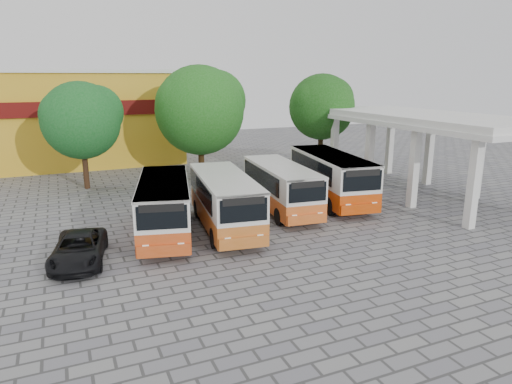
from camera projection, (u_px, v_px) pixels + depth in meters
name	position (u px, v px, depth m)	size (l,w,h in m)	color
ground	(314.00, 233.00, 23.16)	(90.00, 90.00, 0.00)	slate
terminal_shelter	(426.00, 121.00, 29.55)	(6.80, 15.80, 5.40)	silver
shophouse_block	(63.00, 117.00, 41.02)	(20.40, 10.40, 8.30)	gold
bus_far_left	(164.00, 204.00, 22.52)	(4.08, 8.17, 2.80)	#BF4314
bus_centre_left	(225.00, 199.00, 23.37)	(3.38, 8.13, 2.84)	#B85D1D
bus_centre_right	(281.00, 185.00, 26.58)	(3.06, 7.81, 2.74)	#CF571B
bus_far_right	(331.00, 175.00, 28.54)	(3.85, 8.73, 3.03)	#C13902
tree_left	(82.00, 118.00, 31.26)	(5.58, 5.31, 7.45)	#3D2515
tree_middle	(201.00, 107.00, 35.44)	(7.27, 6.93, 8.64)	#3B2610
tree_right	(322.00, 105.00, 36.29)	(5.47, 5.21, 7.98)	black
parked_car	(79.00, 249.00, 19.34)	(2.06, 4.47, 1.24)	black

